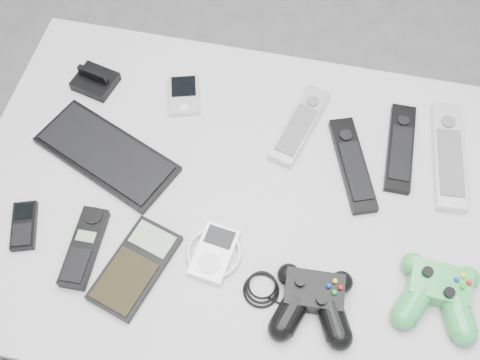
% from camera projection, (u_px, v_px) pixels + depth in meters
% --- Properties ---
extents(floor, '(3.50, 3.50, 0.00)m').
position_uv_depth(floor, '(255.00, 292.00, 1.83)').
color(floor, '#5F5E62').
rests_on(floor, ground).
extents(desk, '(1.18, 0.76, 0.79)m').
position_uv_depth(desk, '(265.00, 218.00, 1.16)').
color(desk, '#979799').
rests_on(desk, floor).
extents(pda_keyboard, '(0.32, 0.23, 0.02)m').
position_uv_depth(pda_keyboard, '(106.00, 154.00, 1.14)').
color(pda_keyboard, black).
rests_on(pda_keyboard, desk).
extents(dock_bracket, '(0.10, 0.09, 0.05)m').
position_uv_depth(dock_bracket, '(94.00, 78.00, 1.22)').
color(dock_bracket, black).
rests_on(dock_bracket, desk).
extents(pda, '(0.09, 0.12, 0.02)m').
position_uv_depth(pda, '(184.00, 95.00, 1.21)').
color(pda, '#A9AAB0').
rests_on(pda, desk).
extents(remote_silver_a, '(0.10, 0.21, 0.02)m').
position_uv_depth(remote_silver_a, '(300.00, 125.00, 1.17)').
color(remote_silver_a, '#A9AAB0').
rests_on(remote_silver_a, desk).
extents(remote_black_a, '(0.12, 0.22, 0.02)m').
position_uv_depth(remote_black_a, '(353.00, 164.00, 1.13)').
color(remote_black_a, black).
rests_on(remote_black_a, desk).
extents(remote_black_b, '(0.05, 0.21, 0.02)m').
position_uv_depth(remote_black_b, '(400.00, 147.00, 1.15)').
color(remote_black_b, black).
rests_on(remote_black_b, desk).
extents(remote_silver_b, '(0.08, 0.25, 0.03)m').
position_uv_depth(remote_silver_b, '(449.00, 155.00, 1.14)').
color(remote_silver_b, silver).
rests_on(remote_silver_b, desk).
extents(mobile_phone, '(0.07, 0.11, 0.02)m').
position_uv_depth(mobile_phone, '(24.00, 226.00, 1.06)').
color(mobile_phone, black).
rests_on(mobile_phone, desk).
extents(cordless_handset, '(0.05, 0.16, 0.02)m').
position_uv_depth(cordless_handset, '(84.00, 247.00, 1.04)').
color(cordless_handset, black).
rests_on(cordless_handset, desk).
extents(calculator, '(0.14, 0.20, 0.02)m').
position_uv_depth(calculator, '(135.00, 267.00, 1.02)').
color(calculator, black).
rests_on(calculator, desk).
extents(mp3_player, '(0.12, 0.12, 0.02)m').
position_uv_depth(mp3_player, '(214.00, 253.00, 1.03)').
color(mp3_player, white).
rests_on(mp3_player, desk).
extents(controller_black, '(0.26, 0.17, 0.05)m').
position_uv_depth(controller_black, '(313.00, 300.00, 0.98)').
color(controller_black, black).
rests_on(controller_black, desk).
extents(controller_green, '(0.16, 0.17, 0.05)m').
position_uv_depth(controller_green, '(438.00, 292.00, 0.98)').
color(controller_green, '#23813C').
rests_on(controller_green, desk).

